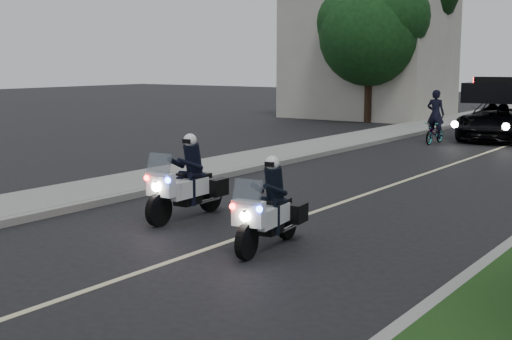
# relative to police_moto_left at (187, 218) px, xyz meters

# --- Properties ---
(ground) EXTENTS (120.00, 120.00, 0.00)m
(ground) POSITION_rel_police_moto_left_xyz_m (1.78, -1.24, 0.00)
(ground) COLOR black
(ground) RESTS_ON ground
(curb_left) EXTENTS (0.20, 60.00, 0.15)m
(curb_left) POSITION_rel_police_moto_left_xyz_m (-2.32, 8.76, 0.07)
(curb_left) COLOR gray
(curb_left) RESTS_ON ground
(sidewalk_left) EXTENTS (2.00, 60.00, 0.16)m
(sidewalk_left) POSITION_rel_police_moto_left_xyz_m (-3.42, 8.76, 0.08)
(sidewalk_left) COLOR gray
(sidewalk_left) RESTS_ON ground
(building_far) EXTENTS (8.00, 6.00, 7.00)m
(building_far) POSITION_rel_police_moto_left_xyz_m (-8.22, 24.76, 3.50)
(building_far) COLOR #A8A396
(building_far) RESTS_ON ground
(lane_marking) EXTENTS (0.12, 50.00, 0.01)m
(lane_marking) POSITION_rel_police_moto_left_xyz_m (1.78, 8.76, 0.00)
(lane_marking) COLOR #BFB78C
(lane_marking) RESTS_ON ground
(police_moto_left) EXTENTS (0.76, 1.97, 1.66)m
(police_moto_left) POSITION_rel_police_moto_left_xyz_m (0.00, 0.00, 0.00)
(police_moto_left) COLOR white
(police_moto_left) RESTS_ON ground
(police_moto_right) EXTENTS (0.86, 1.86, 1.53)m
(police_moto_right) POSITION_rel_police_moto_left_xyz_m (2.57, -0.94, 0.00)
(police_moto_right) COLOR silver
(police_moto_right) RESTS_ON ground
(police_suv) EXTENTS (2.92, 5.59, 2.63)m
(police_suv) POSITION_rel_police_moto_left_xyz_m (0.94, 17.66, 0.00)
(police_suv) COLOR black
(police_suv) RESTS_ON ground
(bicycle) EXTENTS (0.55, 1.53, 0.80)m
(bicycle) POSITION_rel_police_moto_left_xyz_m (-0.61, 14.81, 0.00)
(bicycle) COLOR black
(bicycle) RESTS_ON ground
(cyclist) EXTENTS (0.66, 0.45, 1.80)m
(cyclist) POSITION_rel_police_moto_left_xyz_m (-0.61, 14.81, 0.00)
(cyclist) COLOR black
(cyclist) RESTS_ON ground
(tree_left_near) EXTENTS (6.57, 6.57, 8.34)m
(tree_left_near) POSITION_rel_police_moto_left_xyz_m (-6.73, 21.71, 0.00)
(tree_left_near) COLOR #154118
(tree_left_near) RESTS_ON ground
(tree_left_far) EXTENTS (7.14, 7.14, 10.92)m
(tree_left_far) POSITION_rel_police_moto_left_xyz_m (-7.53, 25.30, 0.00)
(tree_left_far) COLOR black
(tree_left_far) RESTS_ON ground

